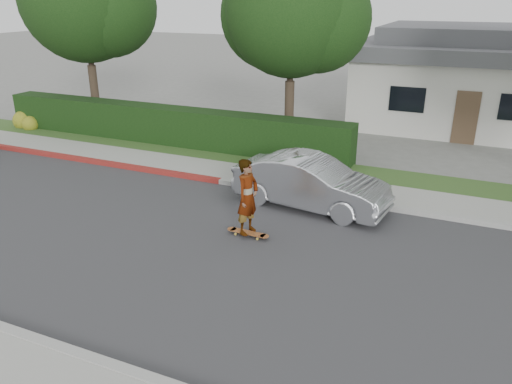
% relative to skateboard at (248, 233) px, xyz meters
% --- Properties ---
extents(ground, '(120.00, 120.00, 0.00)m').
position_rel_skateboard_xyz_m(ground, '(-3.34, -1.08, -0.10)').
color(ground, slate).
rests_on(ground, ground).
extents(road, '(60.00, 8.00, 0.01)m').
position_rel_skateboard_xyz_m(road, '(-3.34, -1.08, -0.09)').
color(road, '#2D2D30').
rests_on(road, ground).
extents(curb_far, '(60.00, 0.20, 0.15)m').
position_rel_skateboard_xyz_m(curb_far, '(-3.34, 3.02, -0.02)').
color(curb_far, '#9E9E99').
rests_on(curb_far, ground).
extents(curb_red_section, '(12.00, 0.21, 0.15)m').
position_rel_skateboard_xyz_m(curb_red_section, '(-8.34, 3.02, -0.02)').
color(curb_red_section, maroon).
rests_on(curb_red_section, ground).
extents(sidewalk_far, '(60.00, 1.60, 0.12)m').
position_rel_skateboard_xyz_m(sidewalk_far, '(-3.34, 3.92, -0.04)').
color(sidewalk_far, gray).
rests_on(sidewalk_far, ground).
extents(planting_strip, '(60.00, 1.60, 0.10)m').
position_rel_skateboard_xyz_m(planting_strip, '(-3.34, 5.52, -0.05)').
color(planting_strip, '#2D4C1E').
rests_on(planting_strip, ground).
extents(hedge, '(15.00, 1.00, 1.50)m').
position_rel_skateboard_xyz_m(hedge, '(-6.34, 6.12, 0.65)').
color(hedge, black).
rests_on(hedge, ground).
extents(flowering_shrub, '(1.40, 1.00, 0.90)m').
position_rel_skateboard_xyz_m(flowering_shrub, '(-13.34, 5.66, 0.24)').
color(flowering_shrub, '#2D4C19').
rests_on(flowering_shrub, ground).
extents(tree_left, '(5.99, 5.21, 8.00)m').
position_rel_skateboard_xyz_m(tree_left, '(-10.85, 7.61, 5.17)').
color(tree_left, '#33261C').
rests_on(tree_left, ground).
extents(tree_center, '(5.66, 4.84, 7.44)m').
position_rel_skateboard_xyz_m(tree_center, '(-1.85, 8.11, 4.81)').
color(tree_center, '#33261C').
rests_on(tree_center, ground).
extents(house, '(10.60, 8.60, 4.30)m').
position_rel_skateboard_xyz_m(house, '(4.66, 14.92, 2.00)').
color(house, beige).
rests_on(house, ground).
extents(skateboard, '(1.13, 0.27, 0.10)m').
position_rel_skateboard_xyz_m(skateboard, '(0.00, 0.00, 0.00)').
color(skateboard, gold).
rests_on(skateboard, ground).
extents(skateboarder, '(0.56, 0.76, 1.88)m').
position_rel_skateboard_xyz_m(skateboarder, '(0.00, 0.00, 0.96)').
color(skateboarder, white).
rests_on(skateboarder, skateboard).
extents(car_silver, '(4.51, 2.07, 1.43)m').
position_rel_skateboard_xyz_m(car_silver, '(0.83, 2.40, 0.62)').
color(car_silver, silver).
rests_on(car_silver, ground).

